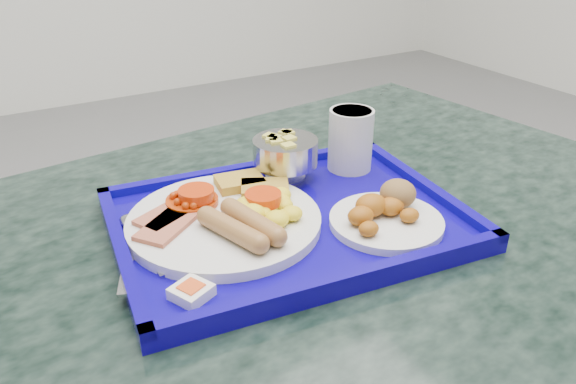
# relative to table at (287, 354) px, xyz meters

# --- Properties ---
(table) EXTENTS (1.39, 1.01, 0.81)m
(table) POSITION_rel_table_xyz_m (0.00, 0.00, 0.00)
(table) COLOR gray
(table) RESTS_ON floor
(tray) EXTENTS (0.51, 0.40, 0.03)m
(tray) POSITION_rel_table_xyz_m (0.02, 0.03, 0.22)
(tray) COLOR #0D038D
(tray) RESTS_ON table
(main_plate) EXTENTS (0.26, 0.26, 0.04)m
(main_plate) POSITION_rel_table_xyz_m (-0.06, 0.05, 0.24)
(main_plate) COLOR silver
(main_plate) RESTS_ON tray
(bread_plate) EXTENTS (0.15, 0.15, 0.05)m
(bread_plate) POSITION_rel_table_xyz_m (0.12, -0.05, 0.24)
(bread_plate) COLOR silver
(bread_plate) RESTS_ON tray
(fruit_bowl) EXTENTS (0.10, 0.10, 0.07)m
(fruit_bowl) POSITION_rel_table_xyz_m (0.07, 0.13, 0.27)
(fruit_bowl) COLOR #AAAAAC
(fruit_bowl) RESTS_ON tray
(juice_cup) EXTENTS (0.07, 0.07, 0.10)m
(juice_cup) POSITION_rel_table_xyz_m (0.19, 0.12, 0.28)
(juice_cup) COLOR silver
(juice_cup) RESTS_ON tray
(spoon) EXTENTS (0.03, 0.16, 0.01)m
(spoon) POSITION_rel_table_xyz_m (-0.18, 0.10, 0.23)
(spoon) COLOR #AAAAAC
(spoon) RESTS_ON tray
(knife) EXTENTS (0.08, 0.17, 0.00)m
(knife) POSITION_rel_table_xyz_m (-0.20, 0.05, 0.23)
(knife) COLOR #AAAAAC
(knife) RESTS_ON tray
(jam_packet) EXTENTS (0.05, 0.05, 0.02)m
(jam_packet) POSITION_rel_table_xyz_m (-0.17, -0.07, 0.23)
(jam_packet) COLOR white
(jam_packet) RESTS_ON tray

